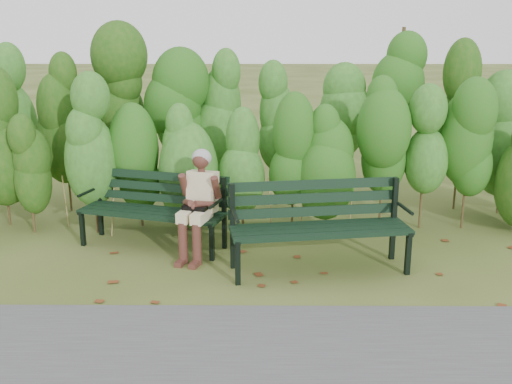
{
  "coord_description": "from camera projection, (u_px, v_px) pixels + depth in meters",
  "views": [
    {
      "loc": [
        0.05,
        -5.98,
        2.47
      ],
      "look_at": [
        0.0,
        0.35,
        0.75
      ],
      "focal_mm": 42.0,
      "sensor_mm": 36.0,
      "label": 1
    }
  ],
  "objects": [
    {
      "name": "ground",
      "position": [
        256.0,
        268.0,
        6.42
      ],
      "size": [
        80.0,
        80.0,
        0.0
      ],
      "primitive_type": "plane",
      "color": "#3D4D19"
    },
    {
      "name": "bench_left",
      "position": [
        155.0,
        204.0,
        7.0
      ],
      "size": [
        1.79,
        1.01,
        0.85
      ],
      "color": "black",
      "rests_on": "ground"
    },
    {
      "name": "bench_right",
      "position": [
        318.0,
        219.0,
        6.29
      ],
      "size": [
        1.93,
        0.89,
        0.93
      ],
      "color": "black",
      "rests_on": "ground"
    },
    {
      "name": "hedge_band",
      "position": [
        257.0,
        125.0,
        7.89
      ],
      "size": [
        11.04,
        1.67,
        2.42
      ],
      "color": "#47381E",
      "rests_on": "ground"
    },
    {
      "name": "seated_woman",
      "position": [
        198.0,
        197.0,
        6.62
      ],
      "size": [
        0.51,
        0.73,
        1.2
      ],
      "color": "beige",
      "rests_on": "ground"
    },
    {
      "name": "leaf_litter",
      "position": [
        261.0,
        269.0,
        6.37
      ],
      "size": [
        5.35,
        2.09,
        0.01
      ],
      "color": "brown",
      "rests_on": "ground"
    }
  ]
}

